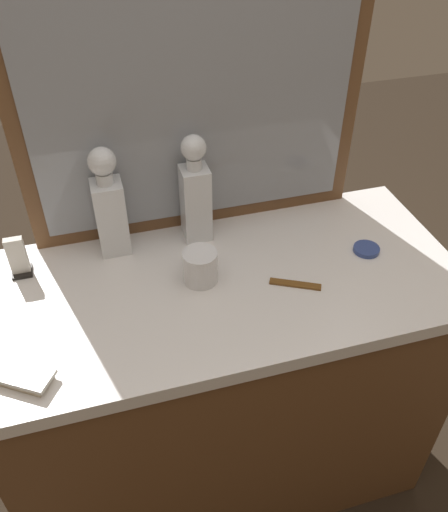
{
  "coord_description": "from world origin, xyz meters",
  "views": [
    {
      "loc": [
        -0.28,
        -0.96,
        1.77
      ],
      "look_at": [
        0.0,
        0.0,
        0.94
      ],
      "focal_mm": 37.49,
      "sensor_mm": 36.0,
      "label": 1
    }
  ],
  "objects_px": {
    "napkin_holder": "(18,259)",
    "silver_brush_center": "(15,374)",
    "crystal_decanter_front": "(110,211)",
    "crystal_decanter_rear": "(196,198)",
    "tortoiseshell_comb": "(295,284)",
    "crystal_tumbler_right": "(200,268)",
    "porcelain_dish": "(366,249)"
  },
  "relations": [
    {
      "from": "crystal_tumbler_right",
      "to": "napkin_holder",
      "type": "distance_m",
      "value": 0.46
    },
    {
      "from": "crystal_decanter_front",
      "to": "crystal_decanter_rear",
      "type": "bearing_deg",
      "value": -0.79
    },
    {
      "from": "crystal_decanter_rear",
      "to": "crystal_decanter_front",
      "type": "height_order",
      "value": "crystal_decanter_rear"
    },
    {
      "from": "crystal_tumbler_right",
      "to": "tortoiseshell_comb",
      "type": "distance_m",
      "value": 0.24
    },
    {
      "from": "crystal_decanter_rear",
      "to": "silver_brush_center",
      "type": "xyz_separation_m",
      "value": [
        -0.48,
        -0.37,
        -0.11
      ]
    },
    {
      "from": "porcelain_dish",
      "to": "tortoiseshell_comb",
      "type": "bearing_deg",
      "value": -162.65
    },
    {
      "from": "crystal_decanter_rear",
      "to": "porcelain_dish",
      "type": "relative_size",
      "value": 4.35
    },
    {
      "from": "crystal_tumbler_right",
      "to": "porcelain_dish",
      "type": "distance_m",
      "value": 0.46
    },
    {
      "from": "crystal_tumbler_right",
      "to": "crystal_decanter_front",
      "type": "bearing_deg",
      "value": 135.61
    },
    {
      "from": "crystal_decanter_rear",
      "to": "silver_brush_center",
      "type": "height_order",
      "value": "crystal_decanter_rear"
    },
    {
      "from": "tortoiseshell_comb",
      "to": "porcelain_dish",
      "type": "bearing_deg",
      "value": 17.35
    },
    {
      "from": "crystal_tumbler_right",
      "to": "porcelain_dish",
      "type": "bearing_deg",
      "value": -1.51
    },
    {
      "from": "crystal_decanter_rear",
      "to": "silver_brush_center",
      "type": "bearing_deg",
      "value": -142.01
    },
    {
      "from": "tortoiseshell_comb",
      "to": "silver_brush_center",
      "type": "bearing_deg",
      "value": -170.91
    },
    {
      "from": "silver_brush_center",
      "to": "tortoiseshell_comb",
      "type": "distance_m",
      "value": 0.67
    },
    {
      "from": "crystal_tumbler_right",
      "to": "napkin_holder",
      "type": "bearing_deg",
      "value": 160.87
    },
    {
      "from": "tortoiseshell_comb",
      "to": "napkin_holder",
      "type": "xyz_separation_m",
      "value": [
        -0.65,
        0.24,
        0.04
      ]
    },
    {
      "from": "crystal_decanter_front",
      "to": "silver_brush_center",
      "type": "xyz_separation_m",
      "value": [
        -0.25,
        -0.38,
        -0.11
      ]
    },
    {
      "from": "silver_brush_center",
      "to": "tortoiseshell_comb",
      "type": "height_order",
      "value": "silver_brush_center"
    },
    {
      "from": "crystal_decanter_rear",
      "to": "silver_brush_center",
      "type": "relative_size",
      "value": 1.77
    },
    {
      "from": "crystal_decanter_front",
      "to": "tortoiseshell_comb",
      "type": "relative_size",
      "value": 2.45
    },
    {
      "from": "silver_brush_center",
      "to": "crystal_decanter_rear",
      "type": "bearing_deg",
      "value": 37.99
    },
    {
      "from": "crystal_decanter_front",
      "to": "crystal_tumbler_right",
      "type": "height_order",
      "value": "crystal_decanter_front"
    },
    {
      "from": "napkin_holder",
      "to": "silver_brush_center",
      "type": "bearing_deg",
      "value": -91.89
    },
    {
      "from": "porcelain_dish",
      "to": "crystal_decanter_front",
      "type": "bearing_deg",
      "value": 162.99
    },
    {
      "from": "silver_brush_center",
      "to": "napkin_holder",
      "type": "distance_m",
      "value": 0.34
    },
    {
      "from": "crystal_decanter_front",
      "to": "silver_brush_center",
      "type": "bearing_deg",
      "value": -124.0
    },
    {
      "from": "crystal_decanter_front",
      "to": "napkin_holder",
      "type": "bearing_deg",
      "value": -171.71
    },
    {
      "from": "crystal_decanter_front",
      "to": "silver_brush_center",
      "type": "height_order",
      "value": "crystal_decanter_front"
    },
    {
      "from": "porcelain_dish",
      "to": "tortoiseshell_comb",
      "type": "relative_size",
      "value": 0.57
    },
    {
      "from": "tortoiseshell_comb",
      "to": "crystal_decanter_front",
      "type": "bearing_deg",
      "value": 146.64
    },
    {
      "from": "crystal_tumbler_right",
      "to": "tortoiseshell_comb",
      "type": "height_order",
      "value": "crystal_tumbler_right"
    }
  ]
}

